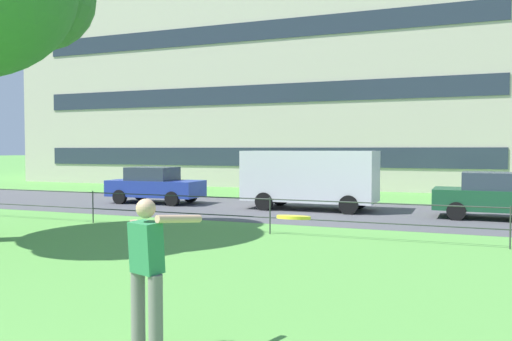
{
  "coord_description": "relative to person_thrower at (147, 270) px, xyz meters",
  "views": [
    {
      "loc": [
        4.66,
        0.05,
        2.3
      ],
      "look_at": [
        1.19,
        9.03,
        1.91
      ],
      "focal_mm": 36.19,
      "sensor_mm": 36.0,
      "label": 1
    }
  ],
  "objects": [
    {
      "name": "panel_van_far_right",
      "position": [
        -1.97,
        14.17,
        0.32
      ],
      "size": [
        5.03,
        2.16,
        2.24
      ],
      "color": "silver",
      "rests_on": "ground"
    },
    {
      "name": "car_blue_left",
      "position": [
        -8.75,
        14.02,
        -0.17
      ],
      "size": [
        4.04,
        1.89,
        1.54
      ],
      "color": "#233899",
      "rests_on": "ground"
    },
    {
      "name": "car_dark_green_far_left",
      "position": [
        4.47,
        13.71,
        -0.17
      ],
      "size": [
        4.06,
        1.92,
        1.54
      ],
      "color": "#194C2D",
      "rests_on": "ground"
    },
    {
      "name": "street_strip",
      "position": [
        -1.48,
        13.79,
        -0.95
      ],
      "size": [
        80.0,
        7.51,
        0.01
      ],
      "primitive_type": "cube",
      "color": "#4C4C51",
      "rests_on": "ground"
    },
    {
      "name": "park_fence",
      "position": [
        -1.48,
        8.24,
        -0.28
      ],
      "size": [
        35.28,
        0.04,
        1.0
      ],
      "color": "#333833",
      "rests_on": "ground"
    },
    {
      "name": "apartment_building_background",
      "position": [
        -8.59,
        30.73,
        6.63
      ],
      "size": [
        34.12,
        14.61,
        15.16
      ],
      "color": "beige",
      "rests_on": "ground"
    },
    {
      "name": "frisbee",
      "position": [
        2.0,
        -0.99,
        0.81
      ],
      "size": [
        0.3,
        0.3,
        0.05
      ],
      "color": "yellow"
    },
    {
      "name": "person_thrower",
      "position": [
        0.0,
        0.0,
        0.0
      ],
      "size": [
        0.7,
        0.71,
        1.76
      ],
      "color": "slate",
      "rests_on": "ground"
    }
  ]
}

